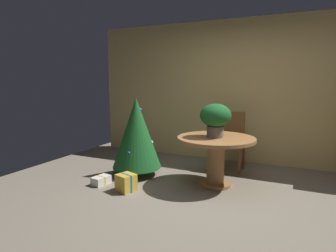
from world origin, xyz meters
TOP-DOWN VIEW (x-y plane):
  - ground_plane at (0.00, 0.00)m, footprint 6.60×6.60m
  - back_wall_panel at (0.00, 2.20)m, footprint 6.00×0.10m
  - round_dining_table at (-0.13, 0.73)m, footprint 1.10×1.10m
  - flower_vase at (-0.15, 0.73)m, footprint 0.44×0.44m
  - wooden_chair_far at (-0.13, 1.63)m, footprint 0.48×0.39m
  - holiday_tree at (-1.40, 0.66)m, footprint 0.77×0.77m
  - gift_box_gold at (-1.17, -0.01)m, footprint 0.28×0.28m
  - gift_box_cream at (-1.65, 0.06)m, footprint 0.21×0.29m

SIDE VIEW (x-z plane):
  - ground_plane at x=0.00m, z-range 0.00..0.00m
  - gift_box_cream at x=-1.65m, z-range 0.00..0.12m
  - gift_box_gold at x=-1.17m, z-range 0.00..0.24m
  - round_dining_table at x=-0.13m, z-range 0.15..0.86m
  - wooden_chair_far at x=-0.13m, z-range 0.08..1.05m
  - holiday_tree at x=-1.40m, z-range 0.06..1.30m
  - flower_vase at x=-0.15m, z-range 0.75..1.23m
  - back_wall_panel at x=0.00m, z-range 0.00..2.60m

